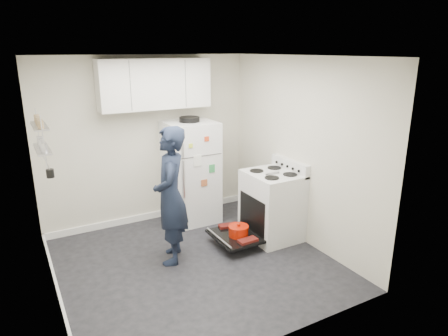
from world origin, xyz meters
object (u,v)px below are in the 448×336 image
open_oven_door (236,234)px  refrigerator (191,172)px  electric_range (271,206)px  person (171,196)px

open_oven_door → refrigerator: 1.27m
electric_range → open_oven_door: bearing=-178.5°
electric_range → refrigerator: refrigerator is taller
electric_range → refrigerator: 1.35m
open_oven_door → person: (-0.88, 0.10, 0.67)m
electric_range → person: 1.51m
person → refrigerator: bearing=168.9°
electric_range → open_oven_door: electric_range is taller
open_oven_door → refrigerator: refrigerator is taller
refrigerator → person: size_ratio=0.94×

